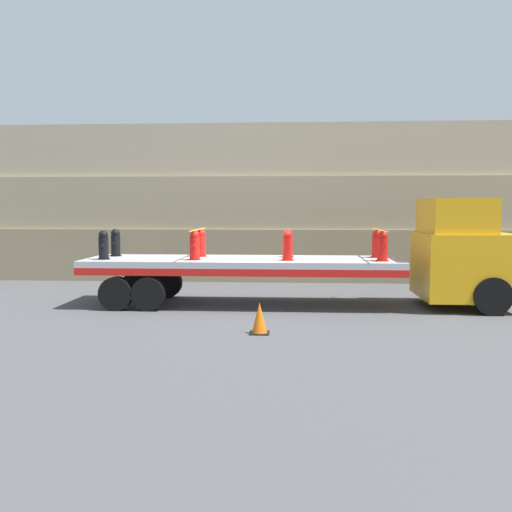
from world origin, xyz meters
The scene contains 15 objects.
ground_plane centered at (0.00, 0.00, 0.00)m, with size 120.00×120.00×0.00m, color #474749.
rock_cliff centered at (0.00, 6.56, 2.97)m, with size 60.00×3.30×5.93m.
truck_cab centered at (6.22, 0.00, 1.50)m, with size 2.37×2.73×3.04m.
flatbed_trailer centered at (-0.57, 0.00, 1.08)m, with size 8.94×2.58×1.34m.
fire_hydrant_black_near_0 centered at (-3.87, -0.55, 1.73)m, with size 0.34×0.50×0.82m.
fire_hydrant_black_far_0 centered at (-3.87, 0.55, 1.73)m, with size 0.34×0.50×0.82m.
fire_hydrant_red_near_1 centered at (-1.29, -0.55, 1.73)m, with size 0.34×0.50×0.82m.
fire_hydrant_red_far_1 centered at (-1.29, 0.55, 1.73)m, with size 0.34×0.50×0.82m.
fire_hydrant_red_near_2 centered at (1.29, -0.55, 1.73)m, with size 0.34×0.50×0.82m.
fire_hydrant_red_far_2 centered at (1.29, 0.55, 1.73)m, with size 0.34×0.50×0.82m.
fire_hydrant_red_near_3 centered at (3.87, -0.55, 1.73)m, with size 0.34×0.50×0.82m.
fire_hydrant_red_far_3 centered at (3.87, 0.55, 1.73)m, with size 0.34×0.50×0.82m.
cargo_strap_rear centered at (-1.29, 0.00, 2.16)m, with size 0.05×2.68×0.01m.
cargo_strap_middle centered at (3.87, 0.00, 2.16)m, with size 0.05×2.68×0.01m.
traffic_cone centered at (0.71, -3.76, 0.34)m, with size 0.44×0.44×0.70m.
Camera 1 is at (1.44, -16.18, 2.78)m, focal length 40.00 mm.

